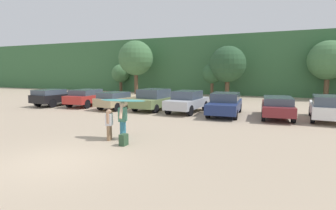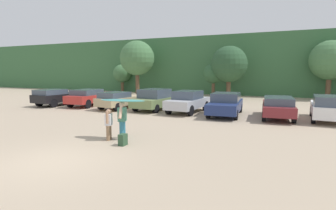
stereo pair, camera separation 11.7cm
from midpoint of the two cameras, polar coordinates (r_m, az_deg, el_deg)
ground_plane at (r=9.52m, az=-23.08°, el=-11.08°), size 120.00×120.00×0.00m
hillside_ridge at (r=39.61m, az=14.43°, el=8.04°), size 108.00×12.00×7.34m
tree_center at (r=38.74m, az=-9.63°, el=6.58°), size 2.54×2.54×3.89m
tree_far_left at (r=34.79m, az=-6.48°, el=9.83°), size 4.38×4.38×6.77m
tree_ridge_back at (r=31.30m, az=9.74°, el=6.56°), size 2.31×2.31×3.82m
tree_center_right at (r=30.78m, az=12.94°, el=8.42°), size 4.01×4.01×5.70m
tree_right at (r=32.03m, az=31.28°, el=8.10°), size 3.99×3.99×6.02m
parked_car_black at (r=24.93m, az=-21.98°, el=1.72°), size 2.05×4.82×1.40m
parked_car_red at (r=23.46m, az=-16.26°, el=1.68°), size 2.10×4.39×1.41m
parked_car_tan at (r=21.23m, az=-10.00°, el=1.15°), size 2.14×4.51×1.33m
parked_car_olive_green at (r=20.27m, az=-2.49°, el=1.22°), size 2.27×4.52×1.58m
parked_car_silver at (r=19.03m, az=4.43°, el=0.81°), size 2.06×4.38×1.54m
parked_car_navy at (r=18.20m, az=12.32°, el=0.25°), size 2.22×4.93×1.48m
parked_car_maroon at (r=17.92m, az=22.48°, el=-0.25°), size 2.11×4.74×1.34m
parked_car_white at (r=18.22m, az=31.17°, el=-0.46°), size 1.98×4.43×1.52m
person_adult at (r=11.61m, az=-9.40°, el=-2.73°), size 0.40×0.72×1.62m
person_child at (r=11.57m, az=-12.21°, el=-3.68°), size 0.33×0.59×1.32m
surfboard_teal at (r=11.57m, az=-9.41°, el=0.99°), size 2.13×0.84×0.09m
backpack_dropped at (r=10.75m, az=-9.26°, el=-7.28°), size 0.24×0.34×0.45m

